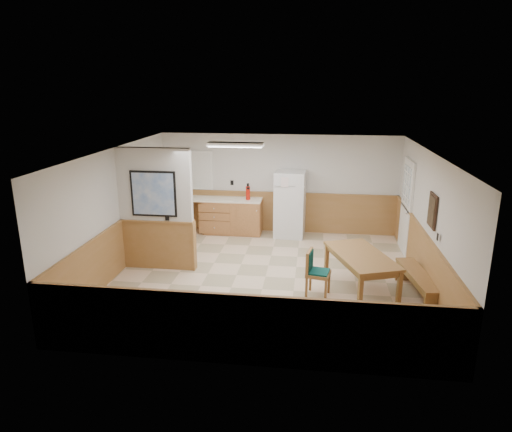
# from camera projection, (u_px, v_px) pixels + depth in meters

# --- Properties ---
(ground) EXTENTS (6.00, 6.00, 0.00)m
(ground) POSITION_uv_depth(u_px,v_px,m) (266.00, 277.00, 9.07)
(ground) COLOR beige
(ground) RESTS_ON ground
(ceiling) EXTENTS (6.00, 6.00, 0.02)m
(ceiling) POSITION_uv_depth(u_px,v_px,m) (266.00, 151.00, 8.38)
(ceiling) COLOR white
(ceiling) RESTS_ON back_wall
(back_wall) EXTENTS (6.00, 0.02, 2.50)m
(back_wall) POSITION_uv_depth(u_px,v_px,m) (279.00, 184.00, 11.58)
(back_wall) COLOR silver
(back_wall) RESTS_ON ground
(right_wall) EXTENTS (0.02, 6.00, 2.50)m
(right_wall) POSITION_uv_depth(u_px,v_px,m) (428.00, 222.00, 8.35)
(right_wall) COLOR silver
(right_wall) RESTS_ON ground
(left_wall) EXTENTS (0.02, 6.00, 2.50)m
(left_wall) POSITION_uv_depth(u_px,v_px,m) (117.00, 211.00, 9.09)
(left_wall) COLOR silver
(left_wall) RESTS_ON ground
(wainscot_back) EXTENTS (6.00, 0.04, 1.00)m
(wainscot_back) POSITION_uv_depth(u_px,v_px,m) (278.00, 212.00, 11.77)
(wainscot_back) COLOR #9D6D3E
(wainscot_back) RESTS_ON ground
(wainscot_right) EXTENTS (0.04, 6.00, 1.00)m
(wainscot_right) POSITION_uv_depth(u_px,v_px,m) (423.00, 260.00, 8.56)
(wainscot_right) COLOR #9D6D3E
(wainscot_right) RESTS_ON ground
(wainscot_left) EXTENTS (0.04, 6.00, 1.00)m
(wainscot_left) POSITION_uv_depth(u_px,v_px,m) (121.00, 246.00, 9.30)
(wainscot_left) COLOR #9D6D3E
(wainscot_left) RESTS_ON ground
(partition_wall) EXTENTS (1.50, 0.20, 2.50)m
(partition_wall) POSITION_uv_depth(u_px,v_px,m) (156.00, 211.00, 9.19)
(partition_wall) COLOR silver
(partition_wall) RESTS_ON ground
(kitchen_counter) EXTENTS (2.20, 0.61, 1.00)m
(kitchen_counter) POSITION_uv_depth(u_px,v_px,m) (230.00, 215.00, 11.65)
(kitchen_counter) COLOR #AC6B3D
(kitchen_counter) RESTS_ON ground
(exterior_door) EXTENTS (0.07, 1.02, 2.15)m
(exterior_door) POSITION_uv_depth(u_px,v_px,m) (406.00, 206.00, 10.22)
(exterior_door) COLOR white
(exterior_door) RESTS_ON ground
(kitchen_window) EXTENTS (0.80, 0.04, 1.00)m
(kitchen_window) POSITION_uv_depth(u_px,v_px,m) (197.00, 170.00, 11.74)
(kitchen_window) COLOR white
(kitchen_window) RESTS_ON back_wall
(wall_painting) EXTENTS (0.04, 0.50, 0.60)m
(wall_painting) POSITION_uv_depth(u_px,v_px,m) (432.00, 211.00, 7.99)
(wall_painting) COLOR black
(wall_painting) RESTS_ON right_wall
(fluorescent_fixture) EXTENTS (1.20, 0.30, 0.09)m
(fluorescent_fixture) POSITION_uv_depth(u_px,v_px,m) (236.00, 145.00, 9.73)
(fluorescent_fixture) COLOR white
(fluorescent_fixture) RESTS_ON ceiling
(refrigerator) EXTENTS (0.77, 0.75, 1.65)m
(refrigerator) POSITION_uv_depth(u_px,v_px,m) (290.00, 204.00, 11.31)
(refrigerator) COLOR silver
(refrigerator) RESTS_ON ground
(dining_table) EXTENTS (1.33, 1.83, 0.75)m
(dining_table) POSITION_uv_depth(u_px,v_px,m) (361.00, 259.00, 8.19)
(dining_table) COLOR brown
(dining_table) RESTS_ON ground
(dining_bench) EXTENTS (0.57, 1.60, 0.45)m
(dining_bench) POSITION_uv_depth(u_px,v_px,m) (418.00, 279.00, 8.12)
(dining_bench) COLOR brown
(dining_bench) RESTS_ON ground
(dining_chair) EXTENTS (0.62, 0.47, 0.85)m
(dining_chair) POSITION_uv_depth(u_px,v_px,m) (314.00, 269.00, 8.15)
(dining_chair) COLOR brown
(dining_chair) RESTS_ON ground
(fire_extinguisher) EXTENTS (0.13, 0.13, 0.42)m
(fire_extinguisher) POSITION_uv_depth(u_px,v_px,m) (248.00, 193.00, 11.37)
(fire_extinguisher) COLOR #BC150A
(fire_extinguisher) RESTS_ON kitchen_counter
(soap_bottle) EXTENTS (0.08, 0.08, 0.23)m
(soap_bottle) POSITION_uv_depth(u_px,v_px,m) (190.00, 193.00, 11.66)
(soap_bottle) COLOR #198B3A
(soap_bottle) RESTS_ON kitchen_counter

